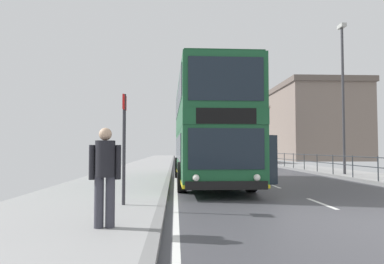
{
  "coord_description": "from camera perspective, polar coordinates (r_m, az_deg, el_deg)",
  "views": [
    {
      "loc": [
        -3.97,
        -7.11,
        1.48
      ],
      "look_at": [
        -3.27,
        7.96,
        2.19
      ],
      "focal_mm": 33.81,
      "sensor_mm": 36.0,
      "label": 1
    }
  ],
  "objects": [
    {
      "name": "pedestrian_with_backpack",
      "position": [
        6.43,
        -13.54,
        -5.68
      ],
      "size": [
        0.55,
        0.55,
        1.71
      ],
      "color": "#383842",
      "rests_on": "ground"
    },
    {
      "name": "street_lamp_far_side",
      "position": [
        21.32,
        22.71,
        6.54
      ],
      "size": [
        0.28,
        0.6,
        8.14
      ],
      "color": "#38383D",
      "rests_on": "ground"
    },
    {
      "name": "ground",
      "position": [
        7.95,
        22.13,
        -12.96
      ],
      "size": [
        15.8,
        140.0,
        0.2
      ],
      "color": "#414146"
    },
    {
      "name": "double_decker_bus_main",
      "position": [
        15.53,
        2.43,
        0.36
      ],
      "size": [
        3.33,
        10.68,
        4.42
      ],
      "color": "#19512D",
      "rests_on": "ground"
    },
    {
      "name": "background_building_00",
      "position": [
        52.49,
        18.8,
        1.48
      ],
      "size": [
        10.34,
        14.07,
        10.31
      ],
      "color": "slate",
      "rests_on": "ground"
    },
    {
      "name": "bus_stop_sign_near",
      "position": [
        8.91,
        -10.66,
        -0.69
      ],
      "size": [
        0.08,
        0.44,
        2.68
      ],
      "color": "#2D2D33",
      "rests_on": "ground"
    },
    {
      "name": "pedestrian_railing_far_kerb",
      "position": [
        19.79,
        22.6,
        -4.35
      ],
      "size": [
        0.05,
        28.04,
        1.03
      ],
      "color": "#2D3338",
      "rests_on": "ground"
    },
    {
      "name": "background_bus_far_lane",
      "position": [
        38.28,
        7.45,
        -2.31
      ],
      "size": [
        2.73,
        9.63,
        3.17
      ],
      "color": "navy",
      "rests_on": "ground"
    },
    {
      "name": "bare_tree_far_00",
      "position": [
        41.12,
        11.39,
        0.34
      ],
      "size": [
        2.53,
        3.01,
        7.63
      ],
      "color": "#423328",
      "rests_on": "ground"
    }
  ]
}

